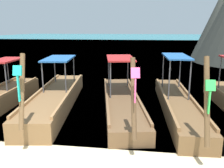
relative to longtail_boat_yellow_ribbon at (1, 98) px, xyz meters
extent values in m
plane|color=#147A89|center=(4.54, 57.24, -0.37)|extent=(120.00, 120.00, 0.00)
cube|color=brown|center=(0.00, 0.01, -0.06)|extent=(1.34, 5.19, 0.62)
cube|color=#996C3F|center=(0.48, 0.04, 0.30)|extent=(0.34, 4.73, 0.10)
cylinder|color=#4C4C51|center=(0.37, -0.10, 0.81)|extent=(0.05, 0.05, 1.13)
cylinder|color=#4C4C51|center=(-0.45, 1.40, 0.81)|extent=(0.05, 0.05, 1.13)
cylinder|color=#4C4C51|center=(0.29, 1.44, 0.81)|extent=(0.05, 0.05, 1.13)
cube|color=#AD2323|center=(-0.04, 0.65, 1.41)|extent=(0.99, 1.79, 0.06)
cube|color=brown|center=(2.16, 0.32, -0.07)|extent=(2.09, 6.59, 0.62)
cube|color=#9F7246|center=(1.58, 0.25, 0.29)|extent=(0.86, 5.92, 0.10)
cube|color=#9F7246|center=(2.75, 0.40, 0.29)|extent=(0.86, 5.92, 0.10)
cylinder|color=brown|center=(2.60, -3.00, 1.15)|extent=(0.20, 0.64, 1.85)
cube|color=#1ECCBC|center=(2.62, -3.15, 1.70)|extent=(0.21, 0.15, 0.25)
cube|color=#1ECCBC|center=(2.62, -3.17, 1.26)|extent=(0.04, 0.08, 0.63)
cylinder|color=#4C4C51|center=(1.75, 0.10, 0.83)|extent=(0.06, 0.06, 1.17)
cylinder|color=#4C4C51|center=(2.62, 0.22, 0.83)|extent=(0.06, 0.06, 1.17)
cylinder|color=#4C4C51|center=(1.49, 2.03, 0.83)|extent=(0.06, 0.06, 1.17)
cylinder|color=#4C4C51|center=(2.36, 2.15, 0.83)|extent=(0.06, 0.06, 1.17)
cube|color=#235BA3|center=(2.06, 1.13, 1.45)|extent=(1.34, 2.27, 0.06)
cube|color=brown|center=(4.74, 0.48, -0.14)|extent=(2.38, 6.55, 0.46)
cube|color=brown|center=(4.17, 0.38, 0.14)|extent=(1.15, 5.83, 0.10)
cube|color=brown|center=(5.30, 0.59, 0.14)|extent=(1.15, 5.83, 0.10)
cylinder|color=brown|center=(5.35, -2.82, 1.03)|extent=(0.24, 0.70, 1.92)
cube|color=#F24C8C|center=(5.39, -3.02, 1.69)|extent=(0.22, 0.16, 0.25)
cube|color=#F24C8C|center=(5.39, -3.04, 1.28)|extent=(0.04, 0.08, 0.57)
cylinder|color=#4C4C51|center=(4.34, 0.25, 0.77)|extent=(0.06, 0.06, 1.37)
cylinder|color=#4C4C51|center=(5.19, 0.40, 0.77)|extent=(0.06, 0.06, 1.37)
cylinder|color=#4C4C51|center=(3.99, 2.14, 0.77)|extent=(0.06, 0.06, 1.37)
cylinder|color=#4C4C51|center=(4.84, 2.30, 0.77)|extent=(0.06, 0.06, 1.37)
cube|color=#AD2323|center=(4.59, 1.27, 1.49)|extent=(1.42, 2.28, 0.06)
cube|color=brown|center=(6.83, 0.36, -0.11)|extent=(1.32, 6.49, 0.52)
cube|color=brown|center=(6.35, 0.34, 0.20)|extent=(0.35, 5.93, 0.10)
cube|color=brown|center=(7.30, 0.38, 0.20)|extent=(0.35, 5.93, 0.10)
cylinder|color=brown|center=(6.98, -3.03, 1.10)|extent=(0.15, 0.75, 1.94)
cube|color=green|center=(6.99, -3.16, 1.49)|extent=(0.21, 0.14, 0.25)
cube|color=green|center=(6.99, -3.18, 1.11)|extent=(0.03, 0.08, 0.50)
cylinder|color=#4C4C51|center=(6.48, 0.19, 0.86)|extent=(0.05, 0.05, 1.43)
cylinder|color=#4C4C51|center=(7.20, 0.22, 0.86)|extent=(0.05, 0.05, 1.43)
cylinder|color=#4C4C51|center=(6.39, 2.12, 0.86)|extent=(0.05, 0.05, 1.43)
cylinder|color=#4C4C51|center=(7.11, 2.15, 0.86)|extent=(0.05, 0.05, 1.43)
cube|color=#235BA3|center=(6.79, 1.17, 1.61)|extent=(0.97, 2.17, 0.06)
cylinder|color=#4C4C51|center=(8.69, 1.93, 0.86)|extent=(0.05, 0.05, 1.36)
cone|color=#32352F|center=(12.33, 15.62, 2.73)|extent=(4.87, 4.87, 6.20)
camera|label=1|loc=(5.59, -8.31, 2.68)|focal=38.19mm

